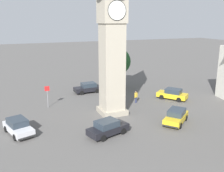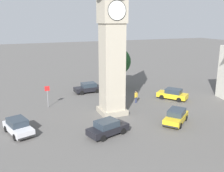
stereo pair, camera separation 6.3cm
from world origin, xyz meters
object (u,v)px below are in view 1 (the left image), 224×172
car_black_far (172,94)px  tree (117,61)px  car_white_side (108,128)px  car_silver_kerb (176,116)px  clock_tower (112,19)px  car_red_corner (88,88)px  car_blue_kerb (18,127)px  pedestrian (136,96)px  road_sign (47,93)px

car_black_far → tree: size_ratio=0.66×
car_white_side → car_black_far: same height
car_silver_kerb → car_black_far: (4.70, 7.33, 0.00)m
clock_tower → car_red_corner: size_ratio=4.47×
car_red_corner → car_blue_kerb: bearing=-132.8°
pedestrian → road_sign: road_sign is taller
car_red_corner → car_black_far: 12.66m
car_white_side → road_sign: road_sign is taller
car_silver_kerb → road_sign: (-12.05, 10.41, 1.14)m
clock_tower → pedestrian: 11.15m
clock_tower → car_silver_kerb: bearing=-46.1°
clock_tower → tree: clock_tower is taller
car_black_far → car_blue_kerb: bearing=-169.8°
clock_tower → road_sign: (-6.79, 4.95, -9.07)m
road_sign → car_black_far: bearing=-10.4°
car_red_corner → car_white_side: size_ratio=0.95×
clock_tower → car_red_corner: bearing=90.3°
car_red_corner → car_black_far: bearing=-37.8°
car_red_corner → pedestrian: size_ratio=2.49×
clock_tower → tree: 13.36m
car_blue_kerb → road_sign: 7.91m
car_white_side → car_black_far: (12.62, 7.30, 0.00)m
clock_tower → car_blue_kerb: (-10.69, -1.84, -10.21)m
car_red_corner → car_black_far: (10.01, -7.75, 0.00)m
clock_tower → road_sign: clock_tower is taller
car_red_corner → road_sign: (-6.74, -4.67, 1.14)m
clock_tower → car_red_corner: 14.03m
car_blue_kerb → car_white_side: 8.79m
tree → car_red_corner: bearing=-171.3°
car_blue_kerb → tree: size_ratio=0.67×
car_silver_kerb → car_blue_kerb: bearing=167.2°
car_black_far → pedestrian: size_ratio=2.56×
car_blue_kerb → pedestrian: 15.68m
car_silver_kerb → pedestrian: size_ratio=2.53×
tree → car_silver_kerb: bearing=-89.7°
car_black_far → road_sign: 17.07m
pedestrian → car_white_side: bearing=-132.5°
car_silver_kerb → tree: 16.29m
car_blue_kerb → car_black_far: bearing=10.2°
car_blue_kerb → car_black_far: size_ratio=1.03×
car_black_far → tree: tree is taller
tree → car_white_side: bearing=-116.3°
car_blue_kerb → pedestrian: size_ratio=2.63×
clock_tower → car_blue_kerb: size_ratio=4.23×
car_red_corner → road_sign: road_sign is taller
car_silver_kerb → tree: (-0.09, 15.88, 3.64)m
car_white_side → pedestrian: (7.10, 7.75, 0.25)m
clock_tower → car_black_far: (9.96, 1.87, -10.21)m
car_red_corner → pedestrian: bearing=-58.5°
car_silver_kerb → road_sign: size_ratio=1.53×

